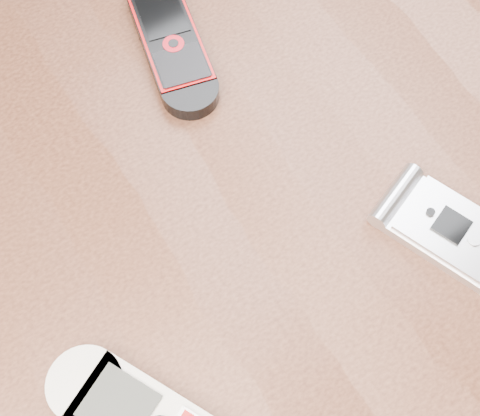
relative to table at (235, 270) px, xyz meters
name	(u,v)px	position (x,y,z in m)	size (l,w,h in m)	color
ground	(238,402)	(0.00, 0.00, -0.64)	(4.00, 4.00, 0.00)	#472B19
table	(235,270)	(0.00, 0.00, 0.00)	(1.20, 0.80, 0.75)	black
nokia_black_red	(171,42)	(0.04, 0.15, 0.11)	(0.04, 0.15, 0.01)	black
motorola_razr	(453,231)	(0.12, -0.09, 0.11)	(0.05, 0.10, 0.02)	silver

